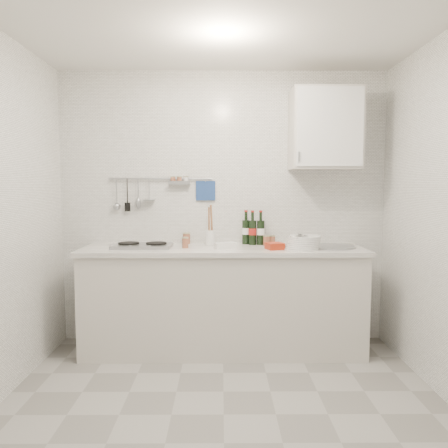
# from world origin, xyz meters

# --- Properties ---
(floor) EXTENTS (3.00, 3.00, 0.00)m
(floor) POSITION_xyz_m (0.00, 0.00, 0.00)
(floor) COLOR slate
(floor) RESTS_ON ground
(ceiling) EXTENTS (3.00, 3.00, 0.00)m
(ceiling) POSITION_xyz_m (0.00, 0.00, 2.50)
(ceiling) COLOR silver
(ceiling) RESTS_ON back_wall
(back_wall) EXTENTS (3.00, 0.02, 2.50)m
(back_wall) POSITION_xyz_m (0.00, 1.40, 1.25)
(back_wall) COLOR silver
(back_wall) RESTS_ON floor
(counter) EXTENTS (2.44, 0.64, 0.96)m
(counter) POSITION_xyz_m (0.01, 1.10, 0.43)
(counter) COLOR beige
(counter) RESTS_ON floor
(wall_rail) EXTENTS (0.98, 0.09, 0.34)m
(wall_rail) POSITION_xyz_m (-0.60, 1.37, 1.43)
(wall_rail) COLOR #93969B
(wall_rail) RESTS_ON back_wall
(wall_cabinet) EXTENTS (0.60, 0.38, 0.70)m
(wall_cabinet) POSITION_xyz_m (0.90, 1.22, 1.95)
(wall_cabinet) COLOR beige
(wall_cabinet) RESTS_ON back_wall
(plate_stack_hob) EXTENTS (0.25, 0.25, 0.02)m
(plate_stack_hob) POSITION_xyz_m (-0.77, 1.14, 0.93)
(plate_stack_hob) COLOR #4B68AA
(plate_stack_hob) RESTS_ON counter
(plate_stack_sink) EXTENTS (0.33, 0.32, 0.12)m
(plate_stack_sink) POSITION_xyz_m (0.68, 1.01, 0.97)
(plate_stack_sink) COLOR white
(plate_stack_sink) RESTS_ON counter
(wine_bottles) EXTENTS (0.20, 0.12, 0.31)m
(wine_bottles) POSITION_xyz_m (0.27, 1.29, 1.07)
(wine_bottles) COLOR black
(wine_bottles) RESTS_ON counter
(butter_dish) EXTENTS (0.20, 0.15, 0.05)m
(butter_dish) POSITION_xyz_m (0.02, 1.02, 0.95)
(butter_dish) COLOR white
(butter_dish) RESTS_ON counter
(strawberry_punnet) EXTENTS (0.17, 0.17, 0.06)m
(strawberry_punnet) POSITION_xyz_m (0.44, 0.98, 0.95)
(strawberry_punnet) COLOR red
(strawberry_punnet) RESTS_ON counter
(utensil_crock) EXTENTS (0.09, 0.09, 0.36)m
(utensil_crock) POSITION_xyz_m (-0.11, 1.26, 1.01)
(utensil_crock) COLOR white
(utensil_crock) RESTS_ON counter
(jar_a) EXTENTS (0.07, 0.07, 0.10)m
(jar_a) POSITION_xyz_m (-0.34, 1.35, 0.97)
(jar_a) COLOR brown
(jar_a) RESTS_ON counter
(jar_b) EXTENTS (0.07, 0.07, 0.08)m
(jar_b) POSITION_xyz_m (0.45, 1.31, 0.96)
(jar_b) COLOR brown
(jar_b) RESTS_ON counter
(jar_c) EXTENTS (0.07, 0.07, 0.09)m
(jar_c) POSITION_xyz_m (0.39, 1.23, 0.97)
(jar_c) COLOR brown
(jar_c) RESTS_ON counter
(jar_d) EXTENTS (0.06, 0.06, 0.09)m
(jar_d) POSITION_xyz_m (-0.33, 1.07, 0.97)
(jar_d) COLOR brown
(jar_d) RESTS_ON counter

